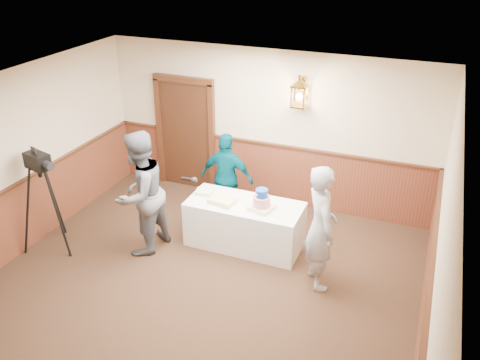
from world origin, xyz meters
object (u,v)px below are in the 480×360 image
(sheet_cake_yellow, at_px, (223,201))
(interviewer, at_px, (140,194))
(tiered_cake, at_px, (262,202))
(assistant_p, at_px, (227,178))
(display_table, at_px, (245,224))
(sheet_cake_green, at_px, (204,192))
(baker, at_px, (321,228))
(tv_camera_rig, at_px, (47,207))

(sheet_cake_yellow, height_order, interviewer, interviewer)
(tiered_cake, height_order, sheet_cake_yellow, tiered_cake)
(assistant_p, bearing_deg, sheet_cake_yellow, 107.28)
(display_table, distance_m, sheet_cake_yellow, 0.54)
(sheet_cake_yellow, xyz_separation_m, sheet_cake_green, (-0.39, 0.17, -0.01))
(sheet_cake_green, bearing_deg, tiered_cake, -7.47)
(baker, distance_m, assistant_p, 2.22)
(tiered_cake, xyz_separation_m, baker, (1.01, -0.45, 0.04))
(sheet_cake_green, bearing_deg, baker, -16.04)
(assistant_p, distance_m, tv_camera_rig, 2.90)
(tiered_cake, relative_size, interviewer, 0.20)
(assistant_p, bearing_deg, baker, 147.47)
(sheet_cake_yellow, xyz_separation_m, assistant_p, (-0.24, 0.75, 0.00))
(tiered_cake, distance_m, assistant_p, 1.13)
(display_table, bearing_deg, assistant_p, 131.78)
(sheet_cake_yellow, xyz_separation_m, interviewer, (-1.10, -0.59, 0.20))
(tv_camera_rig, bearing_deg, sheet_cake_yellow, 39.26)
(display_table, bearing_deg, baker, -21.85)
(tv_camera_rig, bearing_deg, sheet_cake_green, 46.63)
(tiered_cake, xyz_separation_m, interviewer, (-1.73, -0.62, 0.10))
(assistant_p, bearing_deg, sheet_cake_green, 74.90)
(interviewer, height_order, assistant_p, interviewer)
(sheet_cake_green, bearing_deg, display_table, -4.58)
(sheet_cake_yellow, bearing_deg, tv_camera_rig, -155.98)
(assistant_p, bearing_deg, tiered_cake, 139.86)
(sheet_cake_green, bearing_deg, interviewer, -132.96)
(sheet_cake_yellow, distance_m, sheet_cake_green, 0.43)
(sheet_cake_yellow, relative_size, assistant_p, 0.25)
(sheet_cake_yellow, relative_size, interviewer, 0.20)
(tv_camera_rig, bearing_deg, tiered_cake, 35.35)
(sheet_cake_yellow, distance_m, assistant_p, 0.79)
(tiered_cake, bearing_deg, baker, -24.00)
(sheet_cake_green, distance_m, interviewer, 1.06)
(display_table, bearing_deg, interviewer, -153.84)
(interviewer, bearing_deg, assistant_p, 155.61)
(sheet_cake_green, distance_m, assistant_p, 0.60)
(interviewer, relative_size, tv_camera_rig, 1.21)
(interviewer, bearing_deg, display_table, 124.28)
(display_table, distance_m, sheet_cake_green, 0.83)
(display_table, relative_size, assistant_p, 1.14)
(tiered_cake, xyz_separation_m, tv_camera_rig, (-3.10, -1.14, -0.15))
(display_table, xyz_separation_m, assistant_p, (-0.57, 0.64, 0.42))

